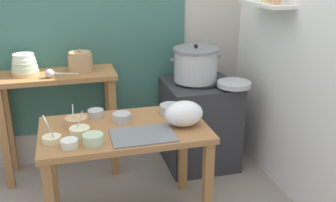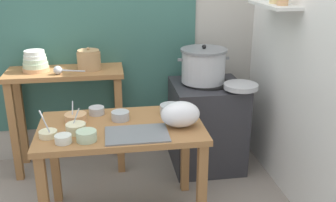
% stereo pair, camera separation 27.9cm
% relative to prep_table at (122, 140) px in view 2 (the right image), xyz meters
% --- Properties ---
extents(wall_back, '(4.40, 0.12, 2.60)m').
position_rel_prep_table_xyz_m(wall_back, '(0.01, 1.07, 0.69)').
color(wall_back, '#B2ADA3').
rests_on(wall_back, ground).
extents(wall_right, '(0.30, 3.20, 2.60)m').
position_rel_prep_table_xyz_m(wall_right, '(1.32, 0.17, 0.69)').
color(wall_right, white).
rests_on(wall_right, ground).
extents(prep_table, '(1.10, 0.66, 0.72)m').
position_rel_prep_table_xyz_m(prep_table, '(0.00, 0.00, 0.00)').
color(prep_table, '#9E6B3D').
rests_on(prep_table, ground).
extents(back_shelf_table, '(0.96, 0.40, 0.90)m').
position_rel_prep_table_xyz_m(back_shelf_table, '(-0.42, 0.80, 0.07)').
color(back_shelf_table, '#9E6B3D').
rests_on(back_shelf_table, ground).
extents(stove_block, '(0.60, 0.61, 0.78)m').
position_rel_prep_table_xyz_m(stove_block, '(0.77, 0.67, -0.23)').
color(stove_block, '#2D2D33').
rests_on(stove_block, ground).
extents(steamer_pot, '(0.44, 0.39, 0.32)m').
position_rel_prep_table_xyz_m(steamer_pot, '(0.73, 0.69, 0.32)').
color(steamer_pot, '#B7BABF').
rests_on(steamer_pot, stove_block).
extents(clay_pot, '(0.19, 0.19, 0.19)m').
position_rel_prep_table_xyz_m(clay_pot, '(-0.22, 0.80, 0.37)').
color(clay_pot, tan).
rests_on(clay_pot, back_shelf_table).
extents(bowl_stack_enamel, '(0.21, 0.21, 0.17)m').
position_rel_prep_table_xyz_m(bowl_stack_enamel, '(-0.65, 0.82, 0.37)').
color(bowl_stack_enamel, tan).
rests_on(bowl_stack_enamel, back_shelf_table).
extents(ladle, '(0.25, 0.11, 0.07)m').
position_rel_prep_table_xyz_m(ladle, '(-0.46, 0.68, 0.33)').
color(ladle, '#B7BABF').
rests_on(ladle, back_shelf_table).
extents(serving_tray, '(0.40, 0.28, 0.01)m').
position_rel_prep_table_xyz_m(serving_tray, '(0.09, -0.17, 0.12)').
color(serving_tray, slate).
rests_on(serving_tray, prep_table).
extents(plastic_bag, '(0.26, 0.19, 0.17)m').
position_rel_prep_table_xyz_m(plastic_bag, '(0.39, -0.08, 0.20)').
color(plastic_bag, white).
rests_on(plastic_bag, prep_table).
extents(wide_pan, '(0.28, 0.28, 0.04)m').
position_rel_prep_table_xyz_m(wide_pan, '(0.99, 0.46, 0.19)').
color(wide_pan, '#B7BABF').
rests_on(wide_pan, stove_block).
extents(prep_bowl_0, '(0.12, 0.12, 0.06)m').
position_rel_prep_table_xyz_m(prep_bowl_0, '(0.00, 0.10, 0.14)').
color(prep_bowl_0, '#B7BABF').
rests_on(prep_bowl_0, prep_table).
extents(prep_bowl_1, '(0.15, 0.15, 0.14)m').
position_rel_prep_table_xyz_m(prep_bowl_1, '(-0.30, 0.10, 0.14)').
color(prep_bowl_1, tan).
rests_on(prep_bowl_1, prep_table).
extents(prep_bowl_2, '(0.13, 0.13, 0.16)m').
position_rel_prep_table_xyz_m(prep_bowl_2, '(-0.29, -0.08, 0.14)').
color(prep_bowl_2, beige).
rests_on(prep_bowl_2, prep_table).
extents(prep_bowl_3, '(0.11, 0.11, 0.18)m').
position_rel_prep_table_xyz_m(prep_bowl_3, '(-0.46, -0.12, 0.13)').
color(prep_bowl_3, beige).
rests_on(prep_bowl_3, prep_table).
extents(prep_bowl_4, '(0.10, 0.10, 0.05)m').
position_rel_prep_table_xyz_m(prep_bowl_4, '(-0.36, -0.21, 0.14)').
color(prep_bowl_4, silver).
rests_on(prep_bowl_4, prep_table).
extents(prep_bowl_5, '(0.13, 0.13, 0.06)m').
position_rel_prep_table_xyz_m(prep_bowl_5, '(-0.22, -0.21, 0.15)').
color(prep_bowl_5, '#B7D1AD').
rests_on(prep_bowl_5, prep_table).
extents(prep_bowl_6, '(0.16, 0.16, 0.07)m').
position_rel_prep_table_xyz_m(prep_bowl_6, '(0.37, 0.16, 0.15)').
color(prep_bowl_6, '#B7BABF').
rests_on(prep_bowl_6, prep_table).
extents(prep_bowl_7, '(0.11, 0.11, 0.05)m').
position_rel_prep_table_xyz_m(prep_bowl_7, '(-0.16, 0.23, 0.14)').
color(prep_bowl_7, '#B7BABF').
rests_on(prep_bowl_7, prep_table).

